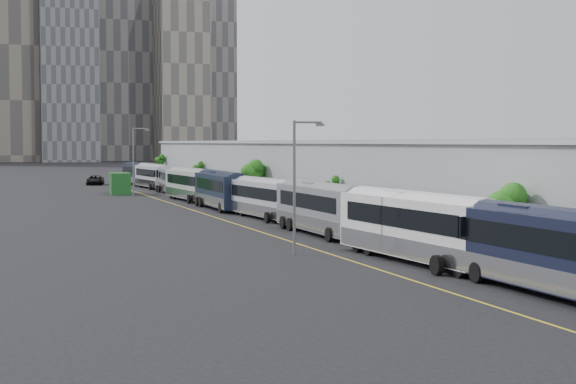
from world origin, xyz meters
name	(u,v)px	position (x,y,z in m)	size (l,w,h in m)	color
sidewalk	(366,223)	(9.00, 55.00, 0.06)	(10.00, 170.00, 0.12)	gray
lane_line	(249,228)	(-1.50, 55.00, 0.01)	(0.12, 160.00, 0.02)	gold
depot	(409,182)	(12.99, 55.00, 3.51)	(12.45, 160.40, 7.20)	gray
skyline	(33,22)	(-2.90, 324.16, 50.85)	(145.00, 64.00, 120.00)	slate
bus_1	(543,257)	(2.53, 20.90, 1.70)	(3.18, 13.81, 4.02)	black
bus_2	(416,233)	(1.90, 32.32, 1.72)	(3.83, 14.12, 4.08)	white
bus_3	(322,213)	(2.31, 48.38, 1.66)	(2.99, 13.47, 3.94)	slate
bus_4	(265,202)	(2.53, 63.19, 1.56)	(3.43, 12.77, 3.69)	#B2B4BD
bus_5	(221,193)	(1.67, 75.43, 1.68)	(3.05, 13.64, 3.97)	black
bus_6	(191,187)	(1.66, 89.48, 1.64)	(3.47, 13.43, 3.89)	#B6B6B8
bus_7	(173,182)	(2.65, 104.82, 1.53)	(3.41, 12.53, 3.62)	gray
bus_8	(153,178)	(2.60, 118.85, 1.56)	(3.46, 12.83, 3.71)	silver
bus_9	(139,176)	(2.42, 130.55, 1.54)	(3.58, 12.64, 3.65)	black
tree_1	(505,206)	(5.70, 28.97, 3.41)	(2.20, 2.20, 4.53)	black
tree_2	(331,189)	(6.28, 56.33, 2.95)	(1.03, 1.03, 3.60)	black
tree_3	(252,172)	(5.60, 77.21, 3.79)	(2.40, 2.40, 5.00)	black
tree_4	(199,170)	(6.23, 104.63, 3.19)	(1.14, 1.14, 3.87)	black
tree_5	(160,162)	(6.16, 131.46, 3.77)	(1.29, 1.29, 4.52)	black
street_lamp_near	(297,177)	(-3.51, 37.75, 4.85)	(2.04, 0.22, 8.33)	#59595E
street_lamp_far	(135,158)	(-4.50, 92.45, 5.04)	(2.04, 0.22, 8.72)	#59595E
shipping_container	(120,184)	(-4.39, 105.58, 1.44)	(2.52, 5.45, 2.89)	#154519
suv	(95,180)	(-4.30, 133.19, 0.78)	(2.58, 5.60, 1.56)	black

